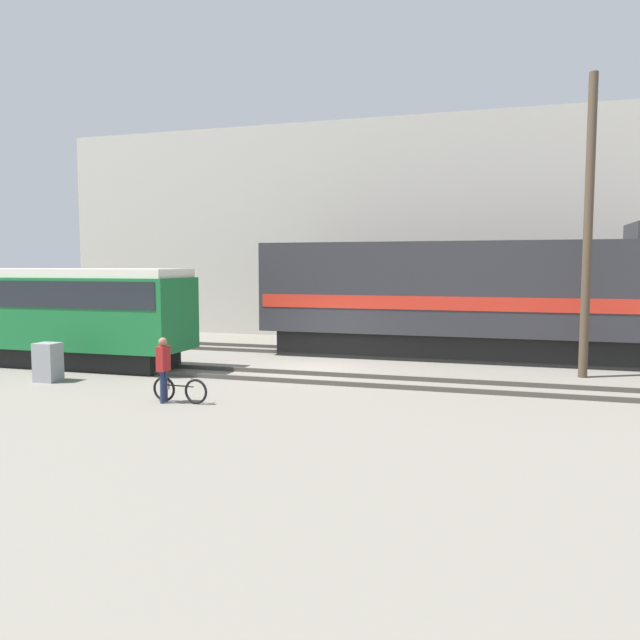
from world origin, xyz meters
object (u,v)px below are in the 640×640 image
Objects in this scene: utility_pole_left at (588,228)px; signal_box at (48,362)px; streetcar at (55,310)px; freight_locomotive at (479,298)px; person at (163,363)px; bicycle at (180,390)px.

utility_pole_left is 7.94× the size of signal_box.
utility_pole_left is at bearing 9.38° from streetcar.
freight_locomotive reaches higher than streetcar.
utility_pole_left is (3.40, -2.94, 2.40)m from freight_locomotive.
person is at bearing -146.60° from utility_pole_left.
utility_pole_left is at bearing -40.86° from freight_locomotive.
streetcar reaches higher than signal_box.
streetcar is 3.52m from signal_box.
freight_locomotive is at bearing 139.14° from utility_pole_left.
freight_locomotive is 10.15× the size of bicycle.
freight_locomotive is 15.25m from signal_box.
person is at bearing -126.53° from freight_locomotive.
bicycle is at bearing -146.11° from utility_pole_left.
signal_box is (-5.41, 1.48, 0.27)m from bicycle.
person is (-7.50, -10.13, -1.31)m from freight_locomotive.
freight_locomotive reaches higher than person.
signal_box is at bearing -145.78° from freight_locomotive.
freight_locomotive is 12.44m from bicycle.
person is (-0.39, -0.13, 0.71)m from bicycle.
bicycle is 0.17× the size of utility_pole_left.
streetcar reaches higher than bicycle.
person is at bearing -17.82° from signal_box.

